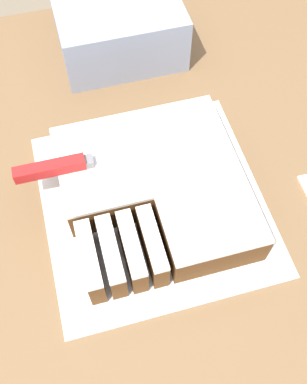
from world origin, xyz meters
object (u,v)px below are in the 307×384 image
(cake_board, at_px, (154,203))
(cake, at_px, (156,188))
(storage_box, at_px, (120,30))
(knife, at_px, (67,165))

(cake_board, distance_m, cake, 0.04)
(cake_board, relative_size, storage_box, 1.54)
(cake_board, relative_size, cake, 1.28)
(cake, xyz_separation_m, storage_box, (0.03, 0.40, 0.02))
(knife, xyz_separation_m, storage_box, (0.17, 0.35, -0.03))
(cake, relative_size, storage_box, 1.20)
(cake_board, distance_m, storage_box, 0.41)
(cake, height_order, knife, knife)
(cake_board, bearing_deg, cake, 47.19)
(cake_board, distance_m, knife, 0.17)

